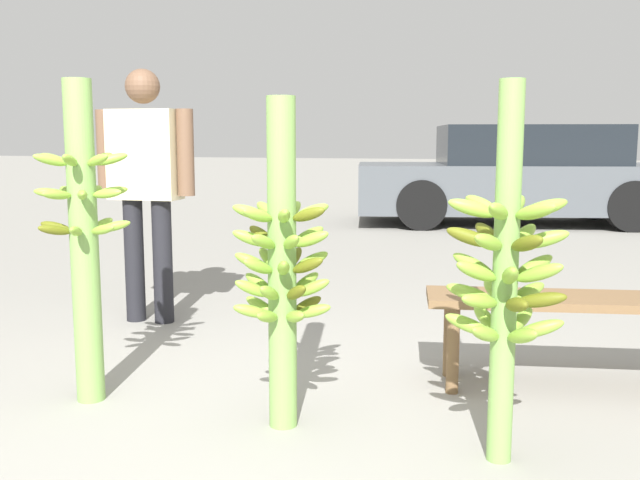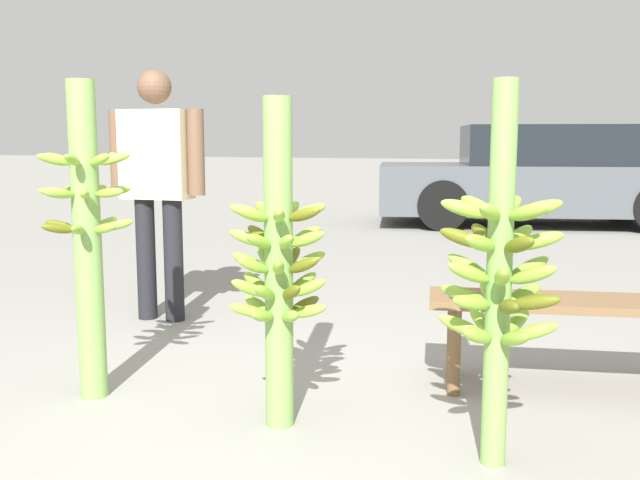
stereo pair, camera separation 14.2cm
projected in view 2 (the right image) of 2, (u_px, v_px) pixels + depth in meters
The scene contains 7 objects.
ground_plane at pixel (244, 458), 2.68m from camera, with size 80.00×80.00×0.00m, color gray.
banana_stalk_left at pixel (87, 233), 3.23m from camera, with size 0.42×0.42×1.45m.
banana_stalk_center at pixel (279, 264), 2.91m from camera, with size 0.42×0.42×1.36m.
banana_stalk_right at pixel (499, 273), 2.55m from camera, with size 0.45×0.44×1.40m.
vendor_person at pixel (157, 175), 4.62m from camera, with size 0.67×0.22×1.63m.
market_bench at pixel (573, 314), 3.33m from camera, with size 1.37×0.55×0.46m.
parked_car at pixel (542, 177), 9.84m from camera, with size 4.60×2.55×1.38m.
Camera 2 is at (1.06, -2.33, 1.20)m, focal length 40.00 mm.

